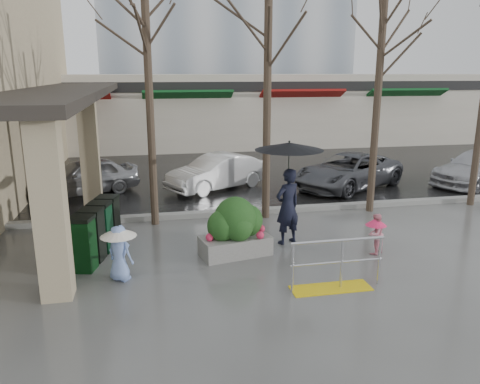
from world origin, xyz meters
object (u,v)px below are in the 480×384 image
object	(u,v)px
tree_west	(146,34)
car_b	(217,172)
car_d	(478,168)
tree_mideast	(381,46)
car_a	(84,176)
news_boxes	(97,231)
planter	(235,227)
car_c	(348,171)
child_blue	(119,247)
woman	(288,180)
tree_midwest	(268,30)
child_pink	(375,231)
handrail	(334,271)

from	to	relation	value
tree_west	car_b	xyz separation A→B (m)	(2.32, 3.63, -4.45)
tree_west	car_d	bearing A→B (deg)	11.68
tree_mideast	car_a	bearing A→B (deg)	156.63
news_boxes	planter	bearing A→B (deg)	4.32
tree_west	car_c	size ratio (longest dim) A/B	1.50
child_blue	planter	distance (m)	2.72
tree_west	tree_mideast	bearing A→B (deg)	0.00
car_a	planter	bearing A→B (deg)	9.70
tree_west	planter	xyz separation A→B (m)	(1.79, -2.67, -4.42)
woman	tree_midwest	bearing A→B (deg)	-112.76
car_a	tree_midwest	bearing A→B (deg)	32.68
news_boxes	car_d	size ratio (longest dim) A/B	0.51
woman	car_a	distance (m)	8.21
child_pink	car_c	xyz separation A→B (m)	(2.05, 6.14, 0.08)
handrail	car_c	world-z (taller)	car_c
car_b	car_c	world-z (taller)	same
child_pink	car_a	distance (m)	10.19
tree_mideast	planter	distance (m)	6.85
child_pink	planter	bearing A→B (deg)	-41.08
child_pink	car_a	xyz separation A→B (m)	(-7.33, 7.08, 0.08)
tree_mideast	car_a	world-z (taller)	tree_mideast
child_pink	child_blue	xyz separation A→B (m)	(-5.77, -0.31, 0.16)
news_boxes	car_c	xyz separation A→B (m)	(8.41, 4.99, 0.03)
car_d	news_boxes	bearing A→B (deg)	-94.71
planter	car_d	bearing A→B (deg)	26.61
tree_midwest	woman	size ratio (longest dim) A/B	2.72
tree_west	child_pink	xyz separation A→B (m)	(5.00, -3.26, -4.54)
tree_midwest	tree_mideast	size ratio (longest dim) A/B	1.08
car_a	child_blue	bearing A→B (deg)	-10.81
planter	tree_midwest	bearing A→B (deg)	62.18
tree_midwest	woman	xyz separation A→B (m)	(-0.01, -2.18, -3.61)
handrail	car_d	world-z (taller)	car_d
car_c	tree_mideast	bearing A→B (deg)	-40.84
planter	car_a	xyz separation A→B (m)	(-4.12, 6.49, -0.03)
planter	car_b	distance (m)	6.33
woman	planter	distance (m)	1.77
tree_midwest	news_boxes	xyz separation A→B (m)	(-4.56, -2.10, -4.63)
car_b	car_c	distance (m)	4.79
news_boxes	child_pink	bearing A→B (deg)	4.30
handrail	tree_mideast	size ratio (longest dim) A/B	0.29
handrail	child_blue	xyz separation A→B (m)	(-4.13, 1.23, 0.34)
tree_midwest	child_pink	distance (m)	5.99
tree_midwest	news_boxes	distance (m)	6.83
car_a	car_c	xyz separation A→B (m)	(9.38, -0.94, 0.00)
tree_west	news_boxes	bearing A→B (deg)	-122.81
tree_midwest	car_a	world-z (taller)	tree_midwest
car_d	tree_mideast	bearing A→B (deg)	-89.59
handrail	tree_midwest	world-z (taller)	tree_midwest
tree_west	tree_mideast	xyz separation A→B (m)	(6.50, 0.00, -0.22)
woman	child_pink	bearing A→B (deg)	126.82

